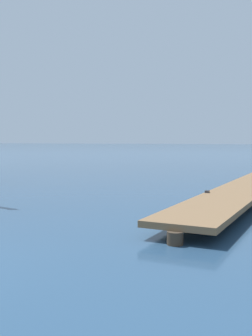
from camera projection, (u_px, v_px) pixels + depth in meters
floating_dock at (250, 186)px, 16.97m from camera, size 3.38×18.52×0.53m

